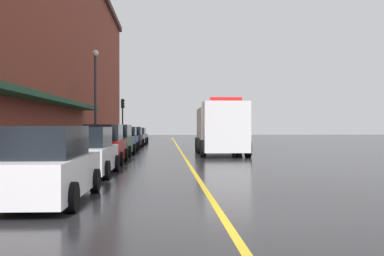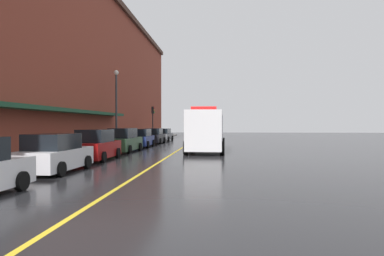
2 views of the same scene
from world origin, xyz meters
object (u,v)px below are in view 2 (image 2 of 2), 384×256
Objects in this scene: parked_car_2 at (96,146)px; traffic_light_near at (153,117)px; parked_car_1 at (55,154)px; parked_car_3 at (124,141)px; street_lamp_left at (116,100)px; parked_car_6 at (163,135)px; parking_meter_1 at (131,135)px; parked_car_5 at (154,136)px; box_truck at (206,131)px; parked_car_4 at (141,138)px.

traffic_light_near reaches higher than parked_car_2.
parked_car_3 reaches higher than parked_car_1.
traffic_light_near is (-1.27, 29.26, 2.33)m from parked_car_1.
parked_car_2 is 11.12m from street_lamp_left.
parking_meter_1 is at bearing 172.66° from parked_car_6.
box_truck is (6.34, -11.32, 0.83)m from parked_car_5.
parked_car_4 is at bearing 0.98° from parked_car_1.
parked_car_4 is 0.91× the size of parked_car_6.
traffic_light_near is at bearing 3.38° from parked_car_1.
parked_car_3 is at bearing 179.24° from parked_car_5.
parked_car_5 is 0.91× the size of parked_car_6.
parked_car_1 is 11.30m from parked_car_3.
box_truck reaches higher than parked_car_1.
parked_car_2 is at bearing -86.93° from traffic_light_near.
parked_car_2 is 6.04m from parked_car_3.
traffic_light_near is at bearing 4.99° from parked_car_4.
parked_car_6 is 0.71× the size of street_lamp_left.
traffic_light_near reaches higher than parked_car_1.
parking_meter_1 is (-7.73, 6.67, -0.57)m from box_truck.
parked_car_4 is (-0.04, 11.93, -0.06)m from parked_car_2.
parked_car_3 reaches higher than parked_car_6.
traffic_light_near reaches higher than parking_meter_1.
parked_car_5 reaches higher than parking_meter_1.
parked_car_3 is at bearing 179.20° from parked_car_4.
parked_car_6 is (0.09, 5.52, -0.04)m from parked_car_5.
parked_car_1 is at bearing -85.92° from parking_meter_1.
parked_car_1 is 23.33m from parked_car_5.
parking_meter_1 is at bearing 5.32° from parked_car_2.
parked_car_5 is 6.52m from traffic_light_near.
street_lamp_left is (-1.91, -1.56, 3.59)m from parked_car_4.
parked_car_4 is at bearing -128.03° from box_truck.
parked_car_5 is 3.36× the size of parking_meter_1.
parked_car_4 is at bearing -84.11° from traffic_light_near.
parked_car_1 is 17.18m from parked_car_4.
traffic_light_near reaches higher than parked_car_4.
parking_meter_1 is at bearing 11.45° from parked_car_3.
street_lamp_left is (-0.60, -3.06, 3.34)m from parking_meter_1.
parked_car_3 is (-0.02, 11.30, 0.05)m from parked_car_1.
parked_car_3 reaches higher than parking_meter_1.
parked_car_3 is 1.14× the size of traffic_light_near.
street_lamp_left is at bearing 165.11° from parked_car_5.
parked_car_4 is at bearing -0.21° from parked_car_2.
parked_car_3 is 5.88m from parked_car_4.
parked_car_3 is 1.00× the size of parked_car_6.
parked_car_3 is at bearing -179.59° from parked_car_6.
parked_car_3 reaches higher than parked_car_5.
traffic_light_near is (0.66, 13.64, -1.24)m from street_lamp_left.
parking_meter_1 is at bearing -90.33° from traffic_light_near.
parked_car_2 is 23.59m from parked_car_6.
traffic_light_near is (0.06, 10.58, 2.10)m from parking_meter_1.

